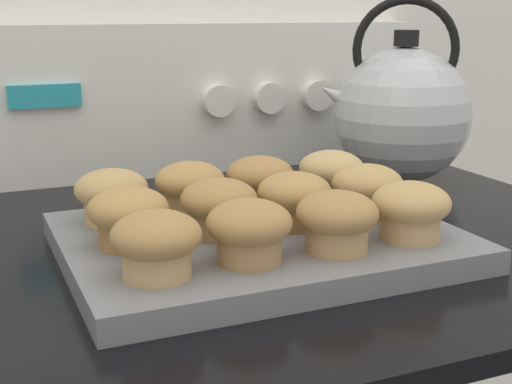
{
  "coord_description": "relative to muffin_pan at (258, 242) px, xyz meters",
  "views": [
    {
      "loc": [
        -0.27,
        -0.31,
        1.11
      ],
      "look_at": [
        -0.01,
        0.3,
        0.94
      ],
      "focal_mm": 50.0,
      "sensor_mm": 36.0,
      "label": 1
    }
  ],
  "objects": [
    {
      "name": "muffin_r1_c1",
      "position": [
        -0.04,
        0.0,
        0.04
      ],
      "size": [
        0.07,
        0.07,
        0.05
      ],
      "color": "#A37A4C",
      "rests_on": "muffin_pan"
    },
    {
      "name": "muffin_r0_c1",
      "position": [
        -0.04,
        -0.07,
        0.04
      ],
      "size": [
        0.07,
        0.07,
        0.05
      ],
      "color": "#A37A4C",
      "rests_on": "muffin_pan"
    },
    {
      "name": "control_panel",
      "position": [
        0.03,
        0.36,
        0.09
      ],
      "size": [
        0.74,
        0.07,
        0.2
      ],
      "color": "white",
      "rests_on": "stove_range"
    },
    {
      "name": "muffin_r1_c2",
      "position": [
        0.04,
        -0.0,
        0.04
      ],
      "size": [
        0.07,
        0.07,
        0.05
      ],
      "color": "olive",
      "rests_on": "muffin_pan"
    },
    {
      "name": "muffin_r0_c3",
      "position": [
        0.11,
        -0.08,
        0.04
      ],
      "size": [
        0.07,
        0.07,
        0.05
      ],
      "color": "tan",
      "rests_on": "muffin_pan"
    },
    {
      "name": "muffin_r2_c2",
      "position": [
        0.04,
        0.08,
        0.04
      ],
      "size": [
        0.07,
        0.07,
        0.05
      ],
      "color": "#A37A4C",
      "rests_on": "muffin_pan"
    },
    {
      "name": "muffin_r1_c0",
      "position": [
        -0.12,
        0.0,
        0.04
      ],
      "size": [
        0.07,
        0.07,
        0.05
      ],
      "color": "olive",
      "rests_on": "muffin_pan"
    },
    {
      "name": "muffin_r2_c1",
      "position": [
        -0.04,
        0.08,
        0.04
      ],
      "size": [
        0.07,
        0.07,
        0.05
      ],
      "color": "tan",
      "rests_on": "muffin_pan"
    },
    {
      "name": "muffin_r2_c0",
      "position": [
        -0.12,
        0.08,
        0.04
      ],
      "size": [
        0.07,
        0.07,
        0.05
      ],
      "color": "tan",
      "rests_on": "muffin_pan"
    },
    {
      "name": "tea_kettle",
      "position": [
        0.28,
        0.19,
        0.08
      ],
      "size": [
        0.2,
        0.17,
        0.24
      ],
      "color": "silver",
      "rests_on": "stove_range"
    },
    {
      "name": "muffin_r2_c3",
      "position": [
        0.12,
        0.08,
        0.04
      ],
      "size": [
        0.07,
        0.07,
        0.05
      ],
      "color": "olive",
      "rests_on": "muffin_pan"
    },
    {
      "name": "muffin_r1_c3",
      "position": [
        0.12,
        0.0,
        0.04
      ],
      "size": [
        0.07,
        0.07,
        0.05
      ],
      "color": "#A37A4C",
      "rests_on": "muffin_pan"
    },
    {
      "name": "muffin_pan",
      "position": [
        0.0,
        0.0,
        0.0
      ],
      "size": [
        0.35,
        0.27,
        0.02
      ],
      "color": "slate",
      "rests_on": "stove_range"
    },
    {
      "name": "muffin_r0_c2",
      "position": [
        0.04,
        -0.08,
        0.04
      ],
      "size": [
        0.07,
        0.07,
        0.05
      ],
      "color": "tan",
      "rests_on": "muffin_pan"
    },
    {
      "name": "muffin_r0_c0",
      "position": [
        -0.12,
        -0.08,
        0.04
      ],
      "size": [
        0.07,
        0.07,
        0.05
      ],
      "color": "tan",
      "rests_on": "muffin_pan"
    }
  ]
}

